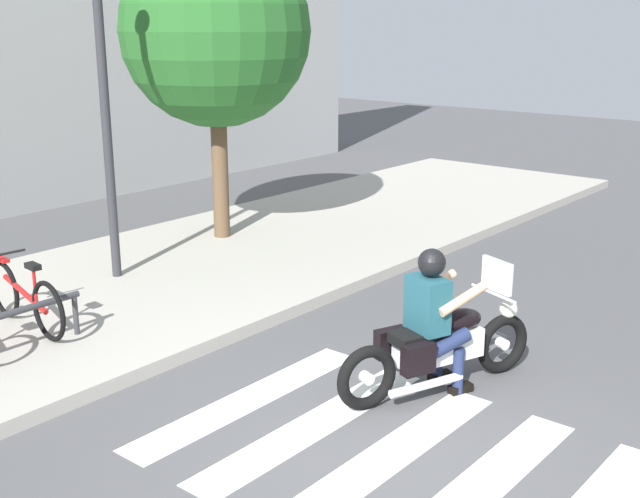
{
  "coord_description": "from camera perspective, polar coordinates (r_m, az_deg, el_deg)",
  "views": [
    {
      "loc": [
        -4.82,
        -3.32,
        3.45
      ],
      "look_at": [
        1.24,
        1.7,
        1.19
      ],
      "focal_mm": 45.34,
      "sensor_mm": 36.0,
      "label": 1
    }
  ],
  "objects": [
    {
      "name": "ground_plane",
      "position": [
        6.8,
        4.53,
        -14.57
      ],
      "size": [
        48.0,
        48.0,
        0.0
      ],
      "primitive_type": "plane",
      "color": "#4C4C4F"
    },
    {
      "name": "sidewalk",
      "position": [
        10.1,
        -18.79,
        -4.42
      ],
      "size": [
        24.0,
        4.4,
        0.15
      ],
      "primitive_type": "cube",
      "color": "#A8A399",
      "rests_on": "ground"
    },
    {
      "name": "crosswalk_stripe_1",
      "position": [
        6.49,
        10.91,
        -16.38
      ],
      "size": [
        2.8,
        0.4,
        0.01
      ],
      "primitive_type": "cube",
      "color": "white",
      "rests_on": "ground"
    },
    {
      "name": "crosswalk_stripe_2",
      "position": [
        6.84,
        4.87,
        -14.3
      ],
      "size": [
        2.8,
        0.4,
        0.01
      ],
      "primitive_type": "cube",
      "color": "white",
      "rests_on": "ground"
    },
    {
      "name": "crosswalk_stripe_3",
      "position": [
        7.27,
        -0.43,
        -12.32
      ],
      "size": [
        2.8,
        0.4,
        0.01
      ],
      "primitive_type": "cube",
      "color": "white",
      "rests_on": "ground"
    },
    {
      "name": "crosswalk_stripe_4",
      "position": [
        7.75,
        -5.04,
        -10.48
      ],
      "size": [
        2.8,
        0.4,
        0.01
      ],
      "primitive_type": "cube",
      "color": "white",
      "rests_on": "ground"
    },
    {
      "name": "motorcycle",
      "position": [
        7.8,
        8.44,
        -6.77
      ],
      "size": [
        2.13,
        0.98,
        1.21
      ],
      "color": "black",
      "rests_on": "ground"
    },
    {
      "name": "rider",
      "position": [
        7.63,
        8.07,
        -4.35
      ],
      "size": [
        0.74,
        0.68,
        1.43
      ],
      "color": "#1E4C59",
      "rests_on": "ground"
    },
    {
      "name": "bicycle_3",
      "position": [
        9.4,
        -20.08,
        -3.23
      ],
      "size": [
        0.48,
        1.69,
        0.8
      ],
      "color": "black",
      "rests_on": "sidewalk"
    },
    {
      "name": "street_lamp",
      "position": [
        10.61,
        -15.03,
        10.9
      ],
      "size": [
        0.28,
        0.28,
        4.3
      ],
      "color": "#2D2D33",
      "rests_on": "ground"
    },
    {
      "name": "tree_near_rack",
      "position": [
        12.36,
        -7.4,
        14.98
      ],
      "size": [
        2.83,
        2.83,
        4.69
      ],
      "color": "brown",
      "rests_on": "ground"
    }
  ]
}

